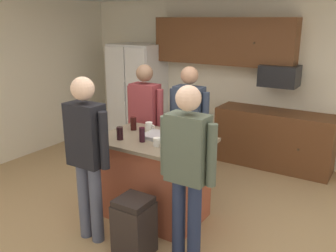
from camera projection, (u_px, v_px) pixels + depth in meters
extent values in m
plane|color=tan|center=(155.00, 225.00, 4.19)|extent=(7.04, 7.04, 0.00)
cube|color=beige|center=(248.00, 79.00, 6.09)|extent=(6.40, 0.10, 2.60)
cube|color=brown|center=(223.00, 41.00, 5.95)|extent=(2.40, 0.35, 0.75)
sphere|color=#4C3823|center=(254.00, 43.00, 5.49)|extent=(0.04, 0.04, 0.04)
cube|color=brown|center=(274.00, 139.00, 5.77)|extent=(1.80, 0.60, 0.90)
sphere|color=#4C3823|center=(298.00, 150.00, 5.28)|extent=(0.04, 0.04, 0.04)
cube|color=white|center=(138.00, 93.00, 6.90)|extent=(0.91, 0.70, 1.84)
cube|color=white|center=(116.00, 95.00, 6.71)|extent=(0.43, 0.04, 1.76)
cube|color=white|center=(136.00, 98.00, 6.48)|extent=(0.43, 0.04, 1.76)
cylinder|color=#B2B2B7|center=(125.00, 92.00, 6.54)|extent=(0.02, 0.02, 0.35)
cube|color=black|center=(279.00, 76.00, 5.50)|extent=(0.56, 0.40, 0.32)
cube|color=#9E4C33|center=(154.00, 180.00, 4.27)|extent=(1.12, 0.74, 0.93)
cube|color=#756651|center=(154.00, 141.00, 4.13)|extent=(1.26, 0.88, 0.04)
cylinder|color=#232D4C|center=(179.00, 219.00, 3.53)|extent=(0.13, 0.13, 0.85)
cylinder|color=#232D4C|center=(194.00, 224.00, 3.44)|extent=(0.13, 0.13, 0.85)
cube|color=#4C5647|center=(188.00, 148.00, 3.27)|extent=(0.38, 0.22, 0.63)
sphere|color=beige|center=(188.00, 98.00, 3.14)|extent=(0.23, 0.23, 0.23)
cylinder|color=#4C5647|center=(165.00, 146.00, 3.40)|extent=(0.09, 0.09, 0.57)
cylinder|color=#4C5647|center=(212.00, 156.00, 3.15)|extent=(0.09, 0.09, 0.57)
cylinder|color=tan|center=(141.00, 156.00, 5.14)|extent=(0.13, 0.13, 0.83)
cylinder|color=tan|center=(151.00, 158.00, 5.05)|extent=(0.13, 0.13, 0.83)
cube|color=maroon|center=(145.00, 107.00, 4.89)|extent=(0.38, 0.22, 0.62)
sphere|color=#8C664C|center=(145.00, 73.00, 4.76)|extent=(0.23, 0.23, 0.23)
cylinder|color=maroon|center=(131.00, 106.00, 5.02)|extent=(0.09, 0.09, 0.56)
cylinder|color=maroon|center=(160.00, 110.00, 4.77)|extent=(0.09, 0.09, 0.56)
cylinder|color=#4C5166|center=(84.00, 200.00, 3.87)|extent=(0.13, 0.13, 0.85)
cylinder|color=#4C5166|center=(96.00, 204.00, 3.79)|extent=(0.13, 0.13, 0.85)
cube|color=black|center=(86.00, 135.00, 3.62)|extent=(0.38, 0.22, 0.64)
sphere|color=beige|center=(83.00, 89.00, 3.48)|extent=(0.23, 0.23, 0.23)
cylinder|color=black|center=(69.00, 133.00, 3.74)|extent=(0.09, 0.09, 0.58)
cylinder|color=black|center=(104.00, 141.00, 3.50)|extent=(0.09, 0.09, 0.58)
cylinder|color=#232D4C|center=(183.00, 161.00, 4.96)|extent=(0.13, 0.13, 0.83)
cylinder|color=#232D4C|center=(194.00, 164.00, 4.88)|extent=(0.13, 0.13, 0.83)
cube|color=#2D384C|center=(189.00, 110.00, 4.71)|extent=(0.38, 0.22, 0.62)
sphere|color=tan|center=(189.00, 75.00, 4.58)|extent=(0.22, 0.22, 0.22)
cylinder|color=#2D384C|center=(173.00, 109.00, 4.84)|extent=(0.09, 0.09, 0.56)
cylinder|color=#2D384C|center=(205.00, 114.00, 4.59)|extent=(0.09, 0.09, 0.56)
cylinder|color=black|center=(133.00, 124.00, 4.44)|extent=(0.07, 0.07, 0.16)
cylinder|color=white|center=(149.00, 126.00, 4.41)|extent=(0.09, 0.09, 0.10)
torus|color=white|center=(153.00, 127.00, 4.38)|extent=(0.06, 0.01, 0.06)
cylinder|color=black|center=(192.00, 139.00, 3.91)|extent=(0.06, 0.06, 0.14)
cylinder|color=black|center=(182.00, 144.00, 3.70)|extent=(0.07, 0.07, 0.16)
cylinder|color=white|center=(157.00, 142.00, 3.88)|extent=(0.08, 0.08, 0.09)
torus|color=white|center=(161.00, 142.00, 3.85)|extent=(0.06, 0.01, 0.06)
cylinder|color=black|center=(142.00, 135.00, 4.01)|extent=(0.06, 0.06, 0.16)
cylinder|color=black|center=(120.00, 133.00, 4.08)|extent=(0.07, 0.07, 0.15)
cube|color=#B7B7BC|center=(162.00, 138.00, 4.14)|extent=(0.44, 0.30, 0.02)
cube|color=#A8A8AD|center=(162.00, 136.00, 4.13)|extent=(0.44, 0.30, 0.02)
cube|color=black|center=(134.00, 229.00, 3.62)|extent=(0.34, 0.34, 0.55)
cube|color=black|center=(133.00, 202.00, 3.53)|extent=(0.32, 0.32, 0.06)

